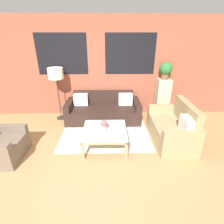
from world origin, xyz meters
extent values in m
plane|color=#AD7F51|center=(0.00, 0.00, 0.00)|extent=(16.00, 16.00, 0.00)
cube|color=brown|center=(0.00, 2.44, 1.40)|extent=(8.40, 0.08, 2.80)
cube|color=black|center=(-0.95, 2.39, 1.80)|extent=(1.40, 0.01, 1.10)
cube|color=black|center=(0.95, 2.39, 1.80)|extent=(1.40, 0.01, 1.10)
cube|color=silver|center=(0.24, 1.20, 0.00)|extent=(2.18, 1.74, 0.00)
cube|color=black|center=(0.18, 1.82, 0.20)|extent=(1.76, 0.72, 0.40)
cube|color=black|center=(0.18, 2.26, 0.39)|extent=(1.76, 0.16, 0.78)
cube|color=black|center=(-0.78, 1.90, 0.29)|extent=(0.16, 0.88, 0.58)
cube|color=black|center=(1.14, 1.90, 0.29)|extent=(0.16, 0.88, 0.58)
cube|color=white|center=(-0.47, 2.10, 0.57)|extent=(0.40, 0.16, 0.34)
cube|color=white|center=(0.83, 2.10, 0.57)|extent=(0.40, 0.16, 0.34)
cube|color=#99845B|center=(1.71, 0.85, 0.21)|extent=(0.64, 1.19, 0.42)
cube|color=#99845B|center=(2.11, 0.85, 0.46)|extent=(0.16, 1.19, 0.92)
cube|color=#99845B|center=(1.79, 1.51, 0.31)|extent=(0.80, 0.14, 0.62)
cube|color=#99845B|center=(1.79, 0.18, 0.31)|extent=(0.80, 0.14, 0.62)
cube|color=white|center=(1.95, 0.47, 0.59)|extent=(0.16, 0.40, 0.34)
cube|color=#6B5B4C|center=(-1.76, 0.26, 0.20)|extent=(0.64, 0.57, 0.40)
cube|color=#6B5B4C|center=(-1.84, 0.61, 0.28)|extent=(0.80, 0.14, 0.56)
cube|color=silver|center=(0.24, 0.61, 0.41)|extent=(0.95, 0.95, 0.01)
cube|color=tan|center=(0.24, 0.16, 0.38)|extent=(0.95, 0.05, 0.05)
cube|color=tan|center=(0.24, 1.06, 0.38)|extent=(0.95, 0.05, 0.05)
cube|color=tan|center=(-0.21, 0.61, 0.38)|extent=(0.05, 0.95, 0.05)
cube|color=tan|center=(0.69, 0.61, 0.38)|extent=(0.05, 0.95, 0.05)
cube|color=tan|center=(-0.20, 0.17, 0.20)|extent=(0.05, 0.05, 0.41)
cube|color=tan|center=(0.68, 0.17, 0.20)|extent=(0.05, 0.05, 0.41)
cube|color=tan|center=(-0.20, 1.04, 0.20)|extent=(0.05, 0.06, 0.41)
cube|color=tan|center=(0.68, 1.04, 0.20)|extent=(0.05, 0.06, 0.41)
cylinder|color=#2D2D2D|center=(-1.09, 2.05, 0.01)|extent=(0.28, 0.28, 0.02)
cylinder|color=#2D2D2D|center=(-1.09, 2.05, 0.61)|extent=(0.03, 0.03, 1.18)
cylinder|color=beige|center=(-1.09, 2.05, 1.35)|extent=(0.41, 0.41, 0.29)
cube|color=#C6B793|center=(1.93, 2.18, 0.57)|extent=(0.38, 0.36, 1.14)
sphere|color=#38332D|center=(1.93, 2.00, 1.00)|extent=(0.02, 0.02, 0.02)
sphere|color=#38332D|center=(1.93, 2.00, 0.71)|extent=(0.02, 0.02, 0.02)
sphere|color=#38332D|center=(1.93, 2.00, 0.43)|extent=(0.02, 0.02, 0.02)
sphere|color=#38332D|center=(1.93, 2.00, 0.14)|extent=(0.02, 0.02, 0.02)
cylinder|color=brown|center=(1.93, 2.18, 1.21)|extent=(0.21, 0.21, 0.15)
sphere|color=#2D6B33|center=(1.93, 2.18, 1.44)|extent=(0.35, 0.35, 0.35)
cylinder|color=#ADBCC6|center=(0.23, 0.62, 0.47)|extent=(0.10, 0.10, 0.10)
sphere|color=#CC4C4C|center=(0.23, 0.62, 0.57)|extent=(0.15, 0.15, 0.15)
camera|label=1|loc=(0.33, -2.69, 2.35)|focal=28.00mm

